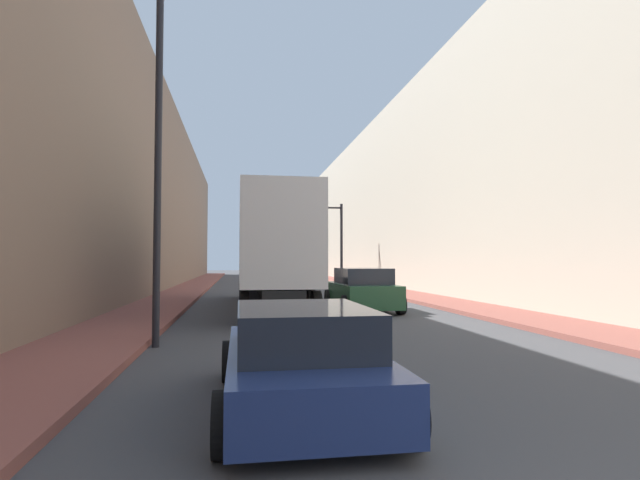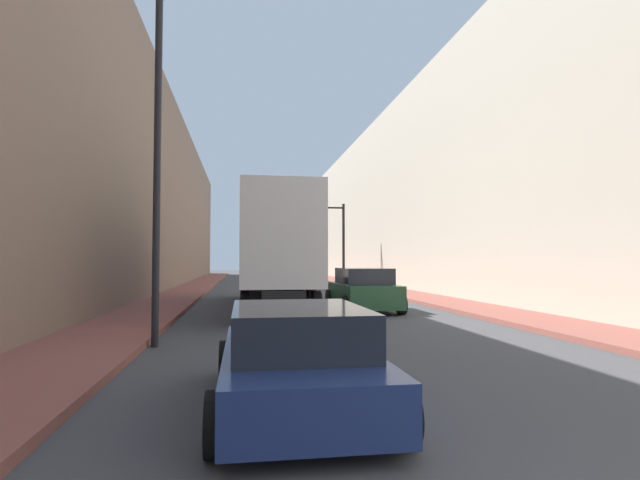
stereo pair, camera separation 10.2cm
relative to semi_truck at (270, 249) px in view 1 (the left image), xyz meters
The scene contains 9 objects.
sidewalk_right 13.63m from the semi_truck, 55.34° to the left, with size 2.43×80.00×0.15m.
sidewalk_left 12.10m from the semi_truck, 111.63° to the left, with size 2.43×80.00×0.15m.
building_right 16.68m from the semi_truck, 42.98° to the left, with size 6.00×80.00×12.70m.
building_left 14.53m from the semi_truck, 127.89° to the left, with size 6.00×80.00×12.56m.
semi_truck is the anchor object (origin of this frame).
sedan_car 13.62m from the semi_truck, 91.83° to the right, with size 2.08×4.33×1.31m.
suv_car 4.00m from the semi_truck, 21.52° to the right, with size 2.21×4.70×1.61m.
traffic_signal_gantry 17.07m from the semi_truck, 73.35° to the left, with size 5.98×0.35×6.12m.
street_lamp 9.45m from the semi_truck, 109.48° to the right, with size 0.44×0.44×8.20m.
Camera 1 is at (-2.85, -0.98, 1.89)m, focal length 28.00 mm.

